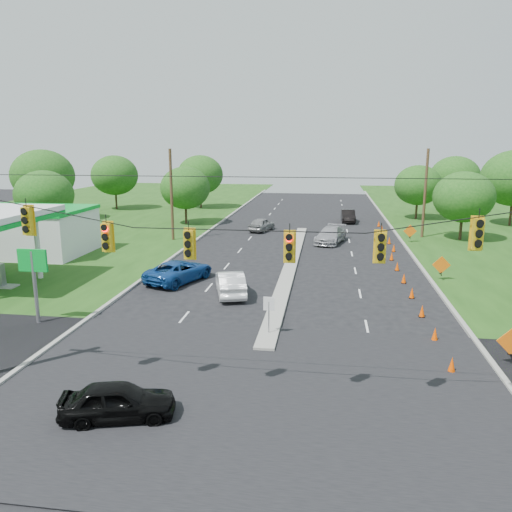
% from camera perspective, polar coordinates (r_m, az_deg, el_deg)
% --- Properties ---
extents(ground, '(160.00, 160.00, 0.00)m').
position_cam_1_polar(ground, '(20.10, -0.62, -15.42)').
color(ground, black).
rests_on(ground, ground).
extents(cross_street, '(160.00, 14.00, 0.02)m').
position_cam_1_polar(cross_street, '(20.10, -0.62, -15.42)').
color(cross_street, black).
rests_on(cross_street, ground).
extents(curb_left, '(0.25, 110.00, 0.16)m').
position_cam_1_polar(curb_left, '(50.12, -6.82, 1.75)').
color(curb_left, gray).
rests_on(curb_left, ground).
extents(curb_right, '(0.25, 110.00, 0.16)m').
position_cam_1_polar(curb_right, '(49.01, 16.66, 1.05)').
color(curb_right, gray).
rests_on(curb_right, ground).
extents(median, '(1.00, 34.00, 0.18)m').
position_cam_1_polar(median, '(39.76, 4.00, -1.09)').
color(median, gray).
rests_on(median, ground).
extents(median_sign, '(0.55, 0.06, 2.05)m').
position_cam_1_polar(median_sign, '(24.99, 1.48, -5.99)').
color(median_sign, gray).
rests_on(median_sign, ground).
extents(signal_span, '(25.60, 0.32, 9.00)m').
position_cam_1_polar(signal_span, '(17.34, -1.33, -2.35)').
color(signal_span, '#422D1C').
rests_on(signal_span, ground).
extents(utility_pole_far_left, '(0.28, 0.28, 9.00)m').
position_cam_1_polar(utility_pole_far_left, '(50.14, -9.63, 6.86)').
color(utility_pole_far_left, '#422D1C').
rests_on(utility_pole_far_left, ground).
extents(utility_pole_far_right, '(0.28, 0.28, 9.00)m').
position_cam_1_polar(utility_pole_far_right, '(53.65, 18.76, 6.74)').
color(utility_pole_far_right, '#422D1C').
rests_on(utility_pole_far_right, ground).
extents(gas_station, '(18.40, 19.70, 5.20)m').
position_cam_1_polar(gas_station, '(46.56, -26.48, 2.87)').
color(gas_station, white).
rests_on(gas_station, ground).
extents(cone_0, '(0.32, 0.32, 0.70)m').
position_cam_1_polar(cone_0, '(23.10, 21.48, -11.49)').
color(cone_0, '#FE4B00').
rests_on(cone_0, ground).
extents(cone_1, '(0.32, 0.32, 0.70)m').
position_cam_1_polar(cone_1, '(26.26, 19.77, -8.40)').
color(cone_1, '#FE4B00').
rests_on(cone_1, ground).
extents(cone_2, '(0.32, 0.32, 0.70)m').
position_cam_1_polar(cone_2, '(29.49, 18.45, -5.98)').
color(cone_2, '#FE4B00').
rests_on(cone_2, ground).
extents(cone_3, '(0.32, 0.32, 0.70)m').
position_cam_1_polar(cone_3, '(32.78, 17.40, -4.04)').
color(cone_3, '#FE4B00').
rests_on(cone_3, ground).
extents(cone_4, '(0.32, 0.32, 0.70)m').
position_cam_1_polar(cone_4, '(36.11, 16.55, -2.45)').
color(cone_4, '#FE4B00').
rests_on(cone_4, ground).
extents(cone_5, '(0.32, 0.32, 0.70)m').
position_cam_1_polar(cone_5, '(39.47, 15.84, -1.13)').
color(cone_5, '#FE4B00').
rests_on(cone_5, ground).
extents(cone_6, '(0.32, 0.32, 0.70)m').
position_cam_1_polar(cone_6, '(42.85, 15.25, -0.02)').
color(cone_6, '#FE4B00').
rests_on(cone_6, ground).
extents(cone_7, '(0.32, 0.32, 0.70)m').
position_cam_1_polar(cone_7, '(46.32, 15.48, 0.90)').
color(cone_7, '#FE4B00').
rests_on(cone_7, ground).
extents(cone_8, '(0.32, 0.32, 0.70)m').
position_cam_1_polar(cone_8, '(49.73, 14.99, 1.72)').
color(cone_8, '#FE4B00').
rests_on(cone_8, ground).
extents(cone_9, '(0.32, 0.32, 0.70)m').
position_cam_1_polar(cone_9, '(53.15, 14.57, 2.44)').
color(cone_9, '#FE4B00').
rests_on(cone_9, ground).
extents(cone_10, '(0.32, 0.32, 0.70)m').
position_cam_1_polar(cone_10, '(56.58, 14.19, 3.06)').
color(cone_10, '#FE4B00').
rests_on(cone_10, ground).
extents(cone_11, '(0.32, 0.32, 0.70)m').
position_cam_1_polar(cone_11, '(60.02, 13.86, 3.62)').
color(cone_11, '#FE4B00').
rests_on(cone_11, ground).
extents(work_sign_0, '(1.27, 0.58, 1.37)m').
position_cam_1_polar(work_sign_0, '(24.46, 27.19, -8.80)').
color(work_sign_0, black).
rests_on(work_sign_0, ground).
extents(work_sign_1, '(1.27, 0.58, 1.37)m').
position_cam_1_polar(work_sign_1, '(37.37, 20.42, -1.05)').
color(work_sign_1, black).
rests_on(work_sign_1, ground).
extents(work_sign_2, '(1.27, 0.58, 1.37)m').
position_cam_1_polar(work_sign_2, '(50.86, 17.20, 2.68)').
color(work_sign_2, black).
rests_on(work_sign_2, ground).
extents(tree_2, '(5.88, 5.88, 6.86)m').
position_cam_1_polar(tree_2, '(55.76, -23.05, 6.44)').
color(tree_2, black).
rests_on(tree_2, ground).
extents(tree_3, '(7.56, 7.56, 8.82)m').
position_cam_1_polar(tree_3, '(67.29, -23.19, 8.41)').
color(tree_3, black).
rests_on(tree_3, ground).
extents(tree_4, '(6.72, 6.72, 7.84)m').
position_cam_1_polar(tree_4, '(76.13, -15.85, 8.86)').
color(tree_4, black).
rests_on(tree_4, ground).
extents(tree_5, '(5.88, 5.88, 6.86)m').
position_cam_1_polar(tree_5, '(60.11, -8.10, 7.71)').
color(tree_5, black).
rests_on(tree_5, ground).
extents(tree_6, '(6.72, 6.72, 7.84)m').
position_cam_1_polar(tree_6, '(75.03, -6.39, 9.21)').
color(tree_6, black).
rests_on(tree_6, ground).
extents(tree_9, '(5.88, 5.88, 6.86)m').
position_cam_1_polar(tree_9, '(53.44, 22.64, 6.24)').
color(tree_9, black).
rests_on(tree_9, ground).
extents(tree_11, '(6.72, 6.72, 7.84)m').
position_cam_1_polar(tree_11, '(74.68, 21.76, 8.38)').
color(tree_11, black).
rests_on(tree_11, ground).
extents(tree_12, '(5.88, 5.88, 6.86)m').
position_cam_1_polar(tree_12, '(66.67, 18.04, 7.70)').
color(tree_12, black).
rests_on(tree_12, ground).
extents(black_sedan, '(4.26, 2.57, 1.36)m').
position_cam_1_polar(black_sedan, '(18.81, -15.49, -15.69)').
color(black_sedan, black).
rests_on(black_sedan, ground).
extents(white_sedan, '(2.89, 4.99, 1.55)m').
position_cam_1_polar(white_sedan, '(31.94, -2.95, -3.09)').
color(white_sedan, silver).
rests_on(white_sedan, ground).
extents(blue_pickup, '(4.40, 6.06, 1.53)m').
position_cam_1_polar(blue_pickup, '(35.35, -8.78, -1.69)').
color(blue_pickup, navy).
rests_on(blue_pickup, ground).
extents(silver_car_far, '(3.49, 5.80, 1.57)m').
position_cam_1_polar(silver_car_far, '(49.06, 8.51, 2.39)').
color(silver_car_far, '#A1A0A5').
rests_on(silver_car_far, ground).
extents(silver_car_oncoming, '(2.85, 4.64, 1.48)m').
position_cam_1_polar(silver_car_oncoming, '(55.26, 0.64, 3.64)').
color(silver_car_oncoming, gray).
rests_on(silver_car_oncoming, ground).
extents(dark_car_receding, '(1.71, 4.64, 1.52)m').
position_cam_1_polar(dark_car_receding, '(62.53, 10.48, 4.51)').
color(dark_car_receding, black).
rests_on(dark_car_receding, ground).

